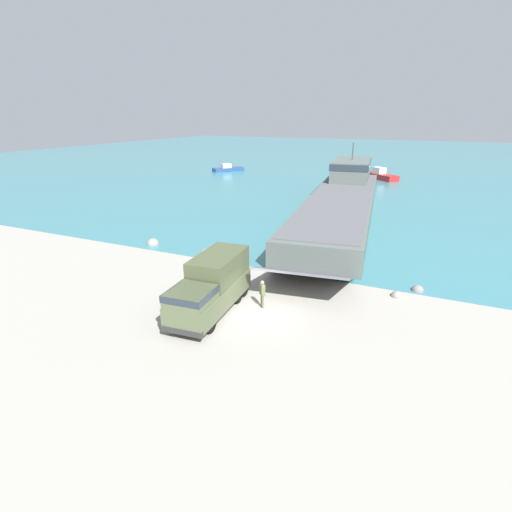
{
  "coord_description": "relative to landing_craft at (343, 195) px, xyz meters",
  "views": [
    {
      "loc": [
        8.87,
        -20.09,
        11.47
      ],
      "look_at": [
        -2.23,
        4.03,
        2.04
      ],
      "focal_mm": 28.0,
      "sensor_mm": 36.0,
      "label": 1
    }
  ],
  "objects": [
    {
      "name": "soldier_on_ramp",
      "position": [
        1.79,
        -29.47,
        -0.79
      ],
      "size": [
        0.48,
        0.49,
        1.81
      ],
      "rotation": [
        0.0,
        0.0,
        0.75
      ],
      "color": "#566042",
      "rests_on": "ground_plane"
    },
    {
      "name": "shoreline_rock_c",
      "position": [
        -12.72,
        -21.92,
        -1.84
      ],
      "size": [
        1.17,
        1.17,
        1.17
      ],
      "primitive_type": "sphere",
      "color": "gray",
      "rests_on": "ground_plane"
    },
    {
      "name": "mooring_bollard",
      "position": [
        -5.08,
        -24.84,
        -1.46
      ],
      "size": [
        0.24,
        0.24,
        0.71
      ],
      "color": "#333338",
      "rests_on": "ground_plane"
    },
    {
      "name": "shoreline_rock_d",
      "position": [
        9.32,
        -24.25,
        -1.84
      ],
      "size": [
        0.79,
        0.79,
        0.79
      ],
      "primitive_type": "sphere",
      "color": "gray",
      "rests_on": "ground_plane"
    },
    {
      "name": "ground_plane",
      "position": [
        2.02,
        -30.08,
        -1.84
      ],
      "size": [
        240.0,
        240.0,
        0.0
      ],
      "primitive_type": "plane",
      "color": "#9E998E"
    },
    {
      "name": "landing_craft",
      "position": [
        0.0,
        0.0,
        0.0
      ],
      "size": [
        12.67,
        46.01,
        7.6
      ],
      "rotation": [
        0.0,
        0.0,
        0.13
      ],
      "color": "#56605B",
      "rests_on": "ground_plane"
    },
    {
      "name": "moored_boat_b",
      "position": [
        -30.83,
        26.04,
        -1.3
      ],
      "size": [
        5.69,
        6.47,
        1.62
      ],
      "rotation": [
        0.0,
        0.0,
        5.62
      ],
      "color": "navy",
      "rests_on": "ground_plane"
    },
    {
      "name": "military_truck",
      "position": [
        -0.86,
        -31.12,
        -0.17
      ],
      "size": [
        3.05,
        7.53,
        3.33
      ],
      "rotation": [
        0.0,
        0.0,
        -1.49
      ],
      "color": "#566042",
      "rests_on": "ground_plane"
    },
    {
      "name": "water_surface",
      "position": [
        2.02,
        66.66,
        -1.84
      ],
      "size": [
        240.0,
        180.0,
        0.01
      ],
      "primitive_type": "cube",
      "color": "teal",
      "rests_on": "ground_plane"
    },
    {
      "name": "moored_boat_a",
      "position": [
        0.44,
        28.34,
        -1.13
      ],
      "size": [
        7.27,
        6.87,
        2.14
      ],
      "rotation": [
        0.0,
        0.0,
        3.98
      ],
      "color": "#B22323",
      "rests_on": "ground_plane"
    },
    {
      "name": "shoreline_rock_a",
      "position": [
        10.51,
        -22.68,
        -1.84
      ],
      "size": [
        0.82,
        0.82,
        0.82
      ],
      "primitive_type": "sphere",
      "color": "gray",
      "rests_on": "ground_plane"
    },
    {
      "name": "shoreline_rock_b",
      "position": [
        -6.51,
        -22.58,
        -1.84
      ],
      "size": [
        1.29,
        1.29,
        1.29
      ],
      "primitive_type": "sphere",
      "color": "gray",
      "rests_on": "ground_plane"
    }
  ]
}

